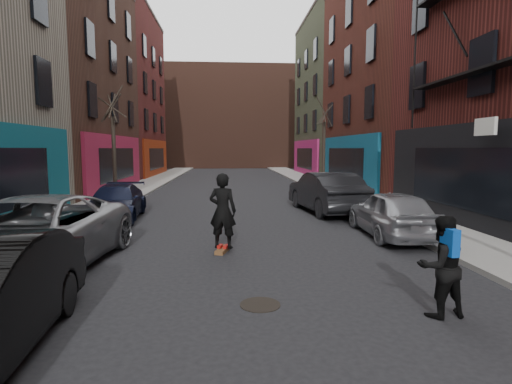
{
  "coord_description": "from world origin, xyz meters",
  "views": [
    {
      "loc": [
        -0.36,
        -3.04,
        2.67
      ],
      "look_at": [
        0.33,
        6.79,
        1.6
      ],
      "focal_mm": 28.0,
      "sensor_mm": 36.0,
      "label": 1
    }
  ],
  "objects": [
    {
      "name": "parked_left_far",
      "position": [
        -4.6,
        5.71,
        0.82
      ],
      "size": [
        3.18,
        6.09,
        1.64
      ],
      "primitive_type": "imported",
      "rotation": [
        0.0,
        0.0,
        -0.08
      ],
      "color": "gray",
      "rests_on": "ground"
    },
    {
      "name": "parked_left_end",
      "position": [
        -4.6,
        12.24,
        0.65
      ],
      "size": [
        2.12,
        4.6,
        1.3
      ],
      "primitive_type": "imported",
      "rotation": [
        0.0,
        0.0,
        0.07
      ],
      "color": "black",
      "rests_on": "ground"
    },
    {
      "name": "manhole",
      "position": [
        0.17,
        3.54,
        0.01
      ],
      "size": [
        0.74,
        0.74,
        0.01
      ],
      "primitive_type": "cylinder",
      "rotation": [
        0.0,
        0.0,
        -0.05
      ],
      "color": "black",
      "rests_on": "ground"
    },
    {
      "name": "tree_left_far",
      "position": [
        -6.2,
        18.0,
        3.38
      ],
      "size": [
        2.0,
        2.0,
        6.5
      ],
      "primitive_type": null,
      "color": "black",
      "rests_on": "sidewalk_left"
    },
    {
      "name": "tree_right_far",
      "position": [
        6.2,
        24.0,
        3.53
      ],
      "size": [
        2.0,
        2.0,
        6.8
      ],
      "primitive_type": null,
      "color": "black",
      "rests_on": "sidewalk_right"
    },
    {
      "name": "skateboard",
      "position": [
        -0.5,
        7.17,
        0.05
      ],
      "size": [
        0.43,
        0.83,
        0.1
      ],
      "primitive_type": "cube",
      "rotation": [
        0.0,
        0.0,
        -0.28
      ],
      "color": "brown",
      "rests_on": "ground"
    },
    {
      "name": "parked_right_end",
      "position": [
        3.75,
        13.41,
        0.85
      ],
      "size": [
        2.45,
        5.36,
        1.71
      ],
      "primitive_type": "imported",
      "rotation": [
        0.0,
        0.0,
        3.27
      ],
      "color": "black",
      "rests_on": "ground"
    },
    {
      "name": "sidewalk_left",
      "position": [
        -6.25,
        30.0,
        0.07
      ],
      "size": [
        2.5,
        84.0,
        0.13
      ],
      "primitive_type": "cube",
      "color": "gray",
      "rests_on": "ground"
    },
    {
      "name": "skateboarder",
      "position": [
        -0.5,
        7.17,
        1.08
      ],
      "size": [
        0.81,
        0.65,
        1.96
      ],
      "primitive_type": "imported",
      "rotation": [
        0.0,
        0.0,
        2.87
      ],
      "color": "black",
      "rests_on": "skateboard"
    },
    {
      "name": "pedestrian",
      "position": [
        3.0,
        2.89,
        0.83
      ],
      "size": [
        0.87,
        0.72,
        1.63
      ],
      "rotation": [
        0.0,
        0.0,
        3.27
      ],
      "color": "black",
      "rests_on": "ground"
    },
    {
      "name": "building_far",
      "position": [
        0.0,
        56.0,
        7.0
      ],
      "size": [
        40.0,
        10.0,
        14.0
      ],
      "primitive_type": "cube",
      "color": "#47281E",
      "rests_on": "ground"
    },
    {
      "name": "sidewalk_right",
      "position": [
        6.25,
        30.0,
        0.07
      ],
      "size": [
        2.5,
        84.0,
        0.13
      ],
      "primitive_type": "cube",
      "color": "gray",
      "rests_on": "ground"
    },
    {
      "name": "parked_right_far",
      "position": [
        4.6,
        8.64,
        0.72
      ],
      "size": [
        1.82,
        4.27,
        1.44
      ],
      "primitive_type": "imported",
      "rotation": [
        0.0,
        0.0,
        3.11
      ],
      "color": "#92939A",
      "rests_on": "ground"
    }
  ]
}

